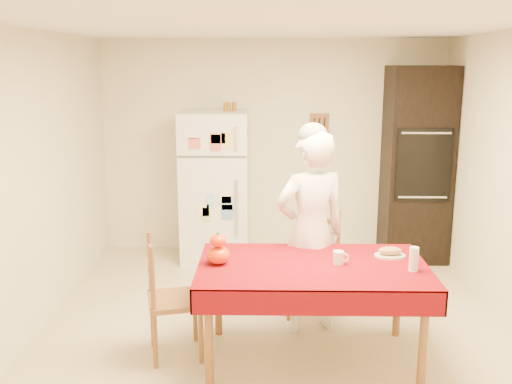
{
  "coord_description": "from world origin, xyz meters",
  "views": [
    {
      "loc": [
        -0.07,
        -4.46,
        2.21
      ],
      "look_at": [
        -0.16,
        0.2,
        1.17
      ],
      "focal_mm": 40.0,
      "sensor_mm": 36.0,
      "label": 1
    }
  ],
  "objects_px": {
    "refrigerator": "(215,187)",
    "wine_glass": "(414,259)",
    "coffee_mug": "(338,258)",
    "chair_far": "(315,259)",
    "pumpkin_lower": "(218,255)",
    "chair_left": "(166,294)",
    "seated_woman": "(311,233)",
    "bread_plate": "(390,256)",
    "dining_table": "(312,273)",
    "oven_cabinet": "(416,165)"
  },
  "relations": [
    {
      "from": "oven_cabinet",
      "to": "chair_left",
      "type": "height_order",
      "value": "oven_cabinet"
    },
    {
      "from": "seated_woman",
      "to": "coffee_mug",
      "type": "bearing_deg",
      "value": 90.05
    },
    {
      "from": "refrigerator",
      "to": "chair_left",
      "type": "bearing_deg",
      "value": -94.37
    },
    {
      "from": "chair_far",
      "to": "wine_glass",
      "type": "height_order",
      "value": "chair_far"
    },
    {
      "from": "chair_left",
      "to": "refrigerator",
      "type": "bearing_deg",
      "value": -18.3
    },
    {
      "from": "coffee_mug",
      "to": "chair_left",
      "type": "bearing_deg",
      "value": 179.17
    },
    {
      "from": "refrigerator",
      "to": "wine_glass",
      "type": "bearing_deg",
      "value": -56.18
    },
    {
      "from": "chair_left",
      "to": "wine_glass",
      "type": "xyz_separation_m",
      "value": [
        1.81,
        -0.15,
        0.34
      ]
    },
    {
      "from": "chair_left",
      "to": "coffee_mug",
      "type": "xyz_separation_m",
      "value": [
        1.29,
        -0.02,
        0.3
      ]
    },
    {
      "from": "refrigerator",
      "to": "bread_plate",
      "type": "distance_m",
      "value": 2.64
    },
    {
      "from": "dining_table",
      "to": "seated_woman",
      "type": "bearing_deg",
      "value": 87.34
    },
    {
      "from": "chair_far",
      "to": "chair_left",
      "type": "height_order",
      "value": "same"
    },
    {
      "from": "dining_table",
      "to": "bread_plate",
      "type": "bearing_deg",
      "value": 16.2
    },
    {
      "from": "chair_far",
      "to": "pumpkin_lower",
      "type": "relative_size",
      "value": 5.37
    },
    {
      "from": "chair_far",
      "to": "pumpkin_lower",
      "type": "bearing_deg",
      "value": -116.63
    },
    {
      "from": "seated_woman",
      "to": "wine_glass",
      "type": "bearing_deg",
      "value": 119.25
    },
    {
      "from": "chair_far",
      "to": "seated_woman",
      "type": "xyz_separation_m",
      "value": [
        -0.07,
        -0.33,
        0.34
      ]
    },
    {
      "from": "oven_cabinet",
      "to": "refrigerator",
      "type": "bearing_deg",
      "value": -178.82
    },
    {
      "from": "refrigerator",
      "to": "dining_table",
      "type": "distance_m",
      "value": 2.51
    },
    {
      "from": "bread_plate",
      "to": "wine_glass",
      "type": "bearing_deg",
      "value": -70.82
    },
    {
      "from": "seated_woman",
      "to": "refrigerator",
      "type": "bearing_deg",
      "value": -81.18
    },
    {
      "from": "coffee_mug",
      "to": "bread_plate",
      "type": "height_order",
      "value": "coffee_mug"
    },
    {
      "from": "oven_cabinet",
      "to": "seated_woman",
      "type": "height_order",
      "value": "oven_cabinet"
    },
    {
      "from": "chair_far",
      "to": "pumpkin_lower",
      "type": "xyz_separation_m",
      "value": [
        -0.8,
        -0.82,
        0.32
      ]
    },
    {
      "from": "coffee_mug",
      "to": "wine_glass",
      "type": "height_order",
      "value": "wine_glass"
    },
    {
      "from": "oven_cabinet",
      "to": "bread_plate",
      "type": "bearing_deg",
      "value": -108.72
    },
    {
      "from": "seated_woman",
      "to": "bread_plate",
      "type": "relative_size",
      "value": 7.1
    },
    {
      "from": "oven_cabinet",
      "to": "coffee_mug",
      "type": "distance_m",
      "value": 2.65
    },
    {
      "from": "dining_table",
      "to": "coffee_mug",
      "type": "distance_m",
      "value": 0.22
    },
    {
      "from": "wine_glass",
      "to": "bread_plate",
      "type": "bearing_deg",
      "value": 109.18
    },
    {
      "from": "oven_cabinet",
      "to": "wine_glass",
      "type": "relative_size",
      "value": 12.5
    },
    {
      "from": "seated_woman",
      "to": "coffee_mug",
      "type": "height_order",
      "value": "seated_woman"
    },
    {
      "from": "chair_left",
      "to": "seated_woman",
      "type": "height_order",
      "value": "seated_woman"
    },
    {
      "from": "dining_table",
      "to": "chair_left",
      "type": "distance_m",
      "value": 1.12
    },
    {
      "from": "coffee_mug",
      "to": "wine_glass",
      "type": "relative_size",
      "value": 0.57
    },
    {
      "from": "chair_left",
      "to": "pumpkin_lower",
      "type": "xyz_separation_m",
      "value": [
        0.4,
        -0.02,
        0.32
      ]
    },
    {
      "from": "oven_cabinet",
      "to": "coffee_mug",
      "type": "height_order",
      "value": "oven_cabinet"
    },
    {
      "from": "pumpkin_lower",
      "to": "bread_plate",
      "type": "distance_m",
      "value": 1.32
    },
    {
      "from": "chair_far",
      "to": "refrigerator",
      "type": "bearing_deg",
      "value": 141.79
    },
    {
      "from": "chair_left",
      "to": "chair_far",
      "type": "bearing_deg",
      "value": -70.15
    },
    {
      "from": "chair_far",
      "to": "coffee_mug",
      "type": "bearing_deg",
      "value": -66.05
    },
    {
      "from": "oven_cabinet",
      "to": "seated_woman",
      "type": "distance_m",
      "value": 2.31
    },
    {
      "from": "pumpkin_lower",
      "to": "bread_plate",
      "type": "bearing_deg",
      "value": 7.47
    },
    {
      "from": "refrigerator",
      "to": "oven_cabinet",
      "type": "bearing_deg",
      "value": 1.18
    },
    {
      "from": "oven_cabinet",
      "to": "coffee_mug",
      "type": "relative_size",
      "value": 22.0
    },
    {
      "from": "refrigerator",
      "to": "bread_plate",
      "type": "bearing_deg",
      "value": -54.46
    },
    {
      "from": "oven_cabinet",
      "to": "dining_table",
      "type": "xyz_separation_m",
      "value": [
        -1.35,
        -2.37,
        -0.41
      ]
    },
    {
      "from": "coffee_mug",
      "to": "refrigerator",
      "type": "bearing_deg",
      "value": 115.74
    },
    {
      "from": "dining_table",
      "to": "chair_left",
      "type": "height_order",
      "value": "chair_left"
    },
    {
      "from": "dining_table",
      "to": "wine_glass",
      "type": "height_order",
      "value": "wine_glass"
    }
  ]
}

